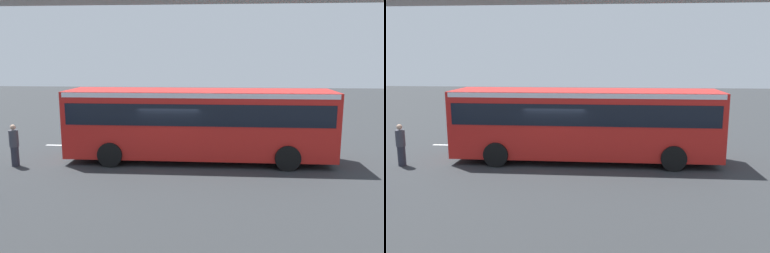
{
  "view_description": "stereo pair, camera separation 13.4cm",
  "coord_description": "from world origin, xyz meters",
  "views": [
    {
      "loc": [
        -2.18,
        16.71,
        4.67
      ],
      "look_at": [
        -0.88,
        0.02,
        1.6
      ],
      "focal_mm": 36.82,
      "sensor_mm": 36.0,
      "label": 1
    },
    {
      "loc": [
        -2.31,
        16.7,
        4.67
      ],
      "look_at": [
        -0.88,
        0.02,
        1.6
      ],
      "focal_mm": 36.82,
      "sensor_mm": 36.0,
      "label": 2
    }
  ],
  "objects": [
    {
      "name": "lane_dash_centre",
      "position": [
        2.0,
        -2.72,
        0.0
      ],
      "size": [
        2.0,
        0.2,
        0.01
      ],
      "primitive_type": "cube",
      "color": "silver",
      "rests_on": "ground"
    },
    {
      "name": "ground",
      "position": [
        0.0,
        0.0,
        0.0
      ],
      "size": [
        80.0,
        80.0,
        0.0
      ],
      "primitive_type": "plane",
      "color": "#2D3033"
    },
    {
      "name": "lane_dash_leftmost",
      "position": [
        -6.0,
        -2.72,
        0.0
      ],
      "size": [
        2.0,
        0.2,
        0.01
      ],
      "primitive_type": "cube",
      "color": "silver",
      "rests_on": "ground"
    },
    {
      "name": "pedestrian",
      "position": [
        6.54,
        1.19,
        0.89
      ],
      "size": [
        0.38,
        0.38,
        1.79
      ],
      "color": "#2D2D38",
      "rests_on": "ground"
    },
    {
      "name": "lane_dash_left",
      "position": [
        -2.0,
        -2.72,
        0.0
      ],
      "size": [
        2.0,
        0.2,
        0.01
      ],
      "primitive_type": "cube",
      "color": "silver",
      "rests_on": "ground"
    },
    {
      "name": "pedestrian_overpass",
      "position": [
        0.0,
        9.09,
        5.52
      ],
      "size": [
        28.89,
        2.6,
        7.35
      ],
      "color": "#B2ADA5",
      "rests_on": "ground"
    },
    {
      "name": "lane_dash_right",
      "position": [
        6.0,
        -2.72,
        0.0
      ],
      "size": [
        2.0,
        0.2,
        0.01
      ],
      "primitive_type": "cube",
      "color": "silver",
      "rests_on": "ground"
    },
    {
      "name": "city_bus",
      "position": [
        -1.17,
        -0.29,
        1.88
      ],
      "size": [
        11.54,
        2.85,
        3.15
      ],
      "color": "red",
      "rests_on": "ground"
    },
    {
      "name": "traffic_sign",
      "position": [
        3.22,
        -4.73,
        1.89
      ],
      "size": [
        0.08,
        0.6,
        2.8
      ],
      "color": "slate",
      "rests_on": "ground"
    }
  ]
}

